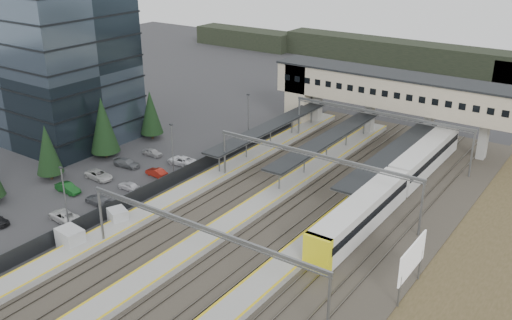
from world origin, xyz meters
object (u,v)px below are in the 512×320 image
Objects in this scene: relay_cabin_near at (71,239)px; footbridge at (376,91)px; office_building at (50,65)px; train at (396,183)px; relay_cabin_far at (118,217)px; billboard at (412,260)px.

relay_cabin_near is 54.27m from footbridge.
office_building is 0.57× the size of train.
relay_cabin_far is 0.44× the size of billboard.
footbridge reaches higher than billboard.
office_building reaches higher than relay_cabin_far.
office_building reaches higher than footbridge.
office_building is 0.60× the size of footbridge.
billboard is at bearing 11.58° from relay_cabin_far.
relay_cabin_far is at bearing 87.35° from relay_cabin_near.
relay_cabin_near is 36.22m from billboard.
relay_cabin_far is at bearing -26.50° from office_building.
office_building is 3.79× the size of billboard.
relay_cabin_near is 6.61m from relay_cabin_far.
office_building is at bearing -145.53° from footbridge.
train is at bearing -58.84° from footbridge.
footbridge is at bearing 121.16° from train.
relay_cabin_far is at bearing -168.42° from billboard.
office_building is 40.22m from relay_cabin_near.
office_building reaches higher than relay_cabin_near.
footbridge is at bearing 118.67° from billboard.
relay_cabin_far is (0.31, 6.60, -0.16)m from relay_cabin_near.
billboard reaches higher than train.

